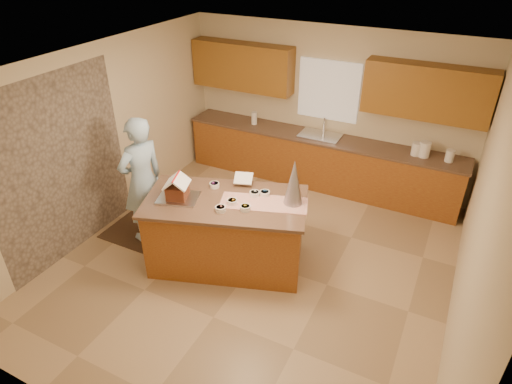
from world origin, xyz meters
TOP-DOWN VIEW (x-y plane):
  - floor at (0.00, 0.00)m, footprint 5.50×5.50m
  - ceiling at (0.00, 0.00)m, footprint 5.50×5.50m
  - wall_back at (0.00, 2.75)m, footprint 5.50×5.50m
  - wall_front at (0.00, -2.75)m, footprint 5.50×5.50m
  - wall_left at (-2.50, 0.00)m, footprint 5.50×5.50m
  - wall_right at (2.50, 0.00)m, footprint 5.50×5.50m
  - stone_accent at (-2.48, -0.80)m, footprint 0.00×2.50m
  - window_curtain at (0.00, 2.72)m, footprint 1.05×0.03m
  - back_counter_base at (0.00, 2.45)m, footprint 4.80×0.60m
  - back_counter_top at (0.00, 2.45)m, footprint 4.85×0.63m
  - upper_cabinet_left at (-1.55, 2.57)m, footprint 1.85×0.35m
  - upper_cabinet_right at (1.55, 2.57)m, footprint 1.85×0.35m
  - sink at (0.00, 2.45)m, footprint 0.70×0.45m
  - faucet at (0.00, 2.63)m, footprint 0.03×0.03m
  - island_base at (-0.35, -0.17)m, footprint 2.19×1.56m
  - island_top at (-0.35, -0.17)m, footprint 2.30×1.67m
  - table_runner at (0.12, -0.01)m, footprint 1.17×0.72m
  - baking_tray at (-0.91, -0.41)m, footprint 0.60×0.51m
  - cookbook at (-0.33, 0.28)m, footprint 0.29×0.26m
  - tinsel_tree at (0.44, 0.15)m, footprint 0.31×0.31m
  - rug at (-1.76, -0.16)m, footprint 1.27×0.83m
  - boy at (-1.71, -0.16)m, footprint 0.63×0.78m
  - canister_a at (1.58, 2.45)m, footprint 0.15×0.15m
  - canister_b at (1.70, 2.45)m, footprint 0.17×0.17m
  - canister_c at (2.07, 2.45)m, footprint 0.13×0.13m
  - paper_towel at (-1.26, 2.45)m, footprint 0.10×0.10m
  - gingerbread_house at (-0.91, -0.41)m, footprint 0.38×0.39m
  - candy_bowls at (-0.20, -0.09)m, footprint 0.83×0.70m

SIDE VIEW (x-z plane):
  - floor at x=0.00m, z-range 0.00..0.00m
  - rug at x=-1.76m, z-range 0.00..0.01m
  - back_counter_base at x=0.00m, z-range 0.00..0.88m
  - island_base at x=-0.35m, z-range 0.00..0.97m
  - sink at x=0.00m, z-range 0.83..0.95m
  - back_counter_top at x=0.00m, z-range 0.88..0.92m
  - boy at x=-1.71m, z-range 0.01..1.88m
  - island_top at x=-0.35m, z-range 0.97..1.01m
  - table_runner at x=0.12m, z-range 1.01..1.02m
  - canister_c at x=2.07m, z-range 0.92..1.11m
  - canister_a at x=1.58m, z-range 0.92..1.13m
  - baking_tray at x=-0.91m, z-range 1.01..1.04m
  - paper_towel at x=-1.26m, z-range 0.92..1.14m
  - candy_bowls at x=-0.20m, z-range 1.01..1.07m
  - canister_b at x=1.70m, z-range 0.92..1.16m
  - faucet at x=0.00m, z-range 0.92..1.20m
  - cookbook at x=-0.33m, z-range 1.06..1.16m
  - gingerbread_house at x=-0.91m, z-range 1.00..1.31m
  - stone_accent at x=-2.48m, z-range 0.00..2.50m
  - tinsel_tree at x=0.44m, z-range 1.01..1.61m
  - wall_back at x=0.00m, z-range 1.35..1.35m
  - wall_front at x=0.00m, z-range 1.35..1.35m
  - wall_left at x=-2.50m, z-range 1.35..1.35m
  - wall_right at x=2.50m, z-range 1.35..1.35m
  - window_curtain at x=0.00m, z-range 1.15..2.15m
  - upper_cabinet_left at x=-1.55m, z-range 1.50..2.30m
  - upper_cabinet_right at x=1.55m, z-range 1.50..2.30m
  - ceiling at x=0.00m, z-range 2.70..2.70m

